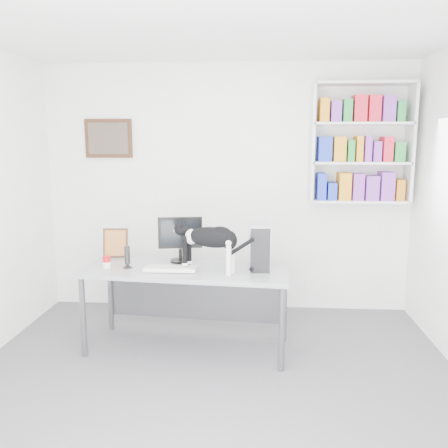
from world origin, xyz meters
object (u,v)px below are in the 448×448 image
object	(u,v)px
soup_can	(107,262)
cat	(210,249)
bookshelf	(361,143)
desk	(187,308)
monitor	(180,239)
pc_tower	(259,246)
speaker	(127,257)
keyboard	(170,269)
leaning_print	(115,242)

from	to	relation	value
soup_can	cat	distance (m)	0.95
bookshelf	soup_can	xyz separation A→B (m)	(-2.39, -1.05, -1.04)
bookshelf	desk	bearing A→B (deg)	-149.22
cat	monitor	bearing A→B (deg)	152.89
pc_tower	speaker	xyz separation A→B (m)	(-1.17, -0.08, -0.10)
soup_can	cat	xyz separation A→B (m)	(0.93, -0.08, 0.15)
monitor	keyboard	xyz separation A→B (m)	(-0.04, -0.31, -0.20)
desk	monitor	bearing A→B (deg)	118.50
monitor	leaning_print	size ratio (longest dim) A/B	1.48
monitor	pc_tower	distance (m)	0.75
keyboard	cat	bearing A→B (deg)	-3.59
speaker	leaning_print	size ratio (longest dim) A/B	0.69
desk	leaning_print	size ratio (longest dim) A/B	6.23
bookshelf	keyboard	world-z (taller)	bookshelf
desk	keyboard	xyz separation A→B (m)	(-0.13, -0.10, 0.40)
bookshelf	monitor	distance (m)	2.13
desk	pc_tower	size ratio (longest dim) A/B	4.58
bookshelf	cat	size ratio (longest dim) A/B	1.85
bookshelf	monitor	xyz separation A→B (m)	(-1.77, -0.79, -0.87)
bookshelf	leaning_print	world-z (taller)	bookshelf
bookshelf	speaker	distance (m)	2.63
desk	leaning_print	xyz separation A→B (m)	(-0.75, 0.34, 0.53)
monitor	soup_can	bearing A→B (deg)	-168.09
soup_can	pc_tower	bearing A→B (deg)	3.92
bookshelf	cat	xyz separation A→B (m)	(-1.46, -1.13, -0.88)
keyboard	leaning_print	distance (m)	0.77
bookshelf	monitor	bearing A→B (deg)	-155.93
bookshelf	soup_can	size ratio (longest dim) A/B	11.81
keyboard	speaker	bearing A→B (deg)	169.67
desk	monitor	distance (m)	0.64
keyboard	soup_can	size ratio (longest dim) A/B	4.33
leaning_print	cat	size ratio (longest dim) A/B	0.44
desk	monitor	xyz separation A→B (m)	(-0.09, 0.21, 0.60)
monitor	cat	world-z (taller)	monitor
desk	keyboard	bearing A→B (deg)	-135.98
speaker	cat	world-z (taller)	cat
keyboard	soup_can	distance (m)	0.59
leaning_print	monitor	bearing A→B (deg)	-17.68
bookshelf	soup_can	bearing A→B (deg)	-156.34
keyboard	pc_tower	bearing A→B (deg)	10.54
monitor	bookshelf	bearing A→B (deg)	13.48
pc_tower	cat	size ratio (longest dim) A/B	0.59
keyboard	soup_can	bearing A→B (deg)	173.88
pc_tower	leaning_print	bearing A→B (deg)	165.03
soup_can	cat	size ratio (longest dim) A/B	0.16
monitor	pc_tower	xyz separation A→B (m)	(0.73, -0.16, -0.02)
bookshelf	speaker	world-z (taller)	bookshelf
desk	keyboard	world-z (taller)	keyboard
bookshelf	speaker	size ratio (longest dim) A/B	6.12
soup_can	keyboard	bearing A→B (deg)	-5.61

